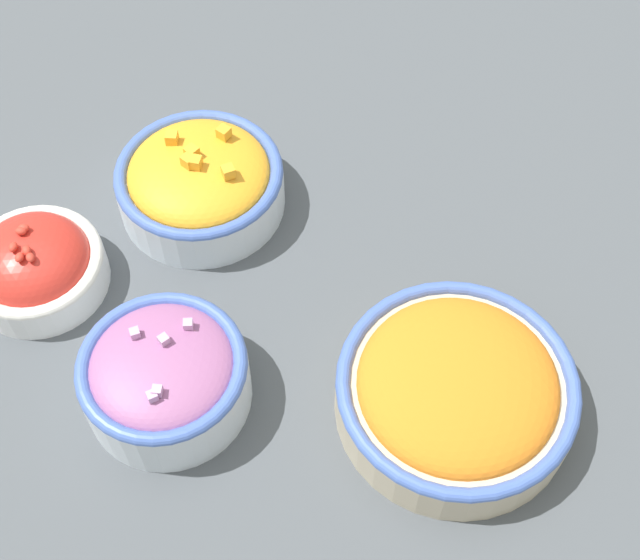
# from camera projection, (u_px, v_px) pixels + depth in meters

# --- Properties ---
(ground_plane) EXTENTS (3.00, 3.00, 0.00)m
(ground_plane) POSITION_uv_depth(u_px,v_px,m) (320.00, 299.00, 0.80)
(ground_plane) COLOR #4C5156
(bowl_squash) EXTENTS (0.16, 0.16, 0.07)m
(bowl_squash) POSITION_uv_depth(u_px,v_px,m) (203.00, 179.00, 0.83)
(bowl_squash) COLOR silver
(bowl_squash) RESTS_ON ground_plane
(bowl_carrots) EXTENTS (0.19, 0.19, 0.06)m
(bowl_carrots) POSITION_uv_depth(u_px,v_px,m) (456.00, 390.00, 0.71)
(bowl_carrots) COLOR beige
(bowl_carrots) RESTS_ON ground_plane
(bowl_cherry_tomatoes) EXTENTS (0.12, 0.12, 0.07)m
(bowl_cherry_tomatoes) POSITION_uv_depth(u_px,v_px,m) (35.00, 265.00, 0.79)
(bowl_cherry_tomatoes) COLOR white
(bowl_cherry_tomatoes) RESTS_ON ground_plane
(bowl_red_onion) EXTENTS (0.14, 0.14, 0.07)m
(bowl_red_onion) POSITION_uv_depth(u_px,v_px,m) (164.00, 375.00, 0.71)
(bowl_red_onion) COLOR silver
(bowl_red_onion) RESTS_ON ground_plane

